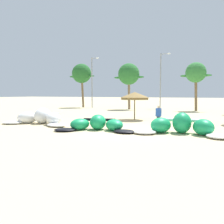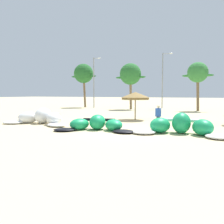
{
  "view_description": "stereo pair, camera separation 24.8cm",
  "coord_description": "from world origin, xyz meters",
  "px_view_note": "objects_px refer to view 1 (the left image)",
  "views": [
    {
      "loc": [
        5.46,
        -14.34,
        2.39
      ],
      "look_at": [
        -1.96,
        2.0,
        1.0
      ],
      "focal_mm": 38.09,
      "sensor_mm": 36.0,
      "label": 1
    },
    {
      "loc": [
        5.69,
        -14.24,
        2.39
      ],
      "look_at": [
        -1.96,
        2.0,
        1.0
      ],
      "focal_mm": 38.09,
      "sensor_mm": 36.0,
      "label": 2
    }
  ],
  "objects_px": {
    "lamppost_west": "(93,80)",
    "lamppost_west_center": "(161,78)",
    "person_near_kites": "(158,117)",
    "palm_leftmost": "(82,74)",
    "kite_center": "(181,126)",
    "beach_umbrella_near_van": "(135,96)",
    "palm_left_of_gap": "(196,73)",
    "palm_left": "(129,74)",
    "kite_left": "(40,118)",
    "kite_left_of_center": "(97,124)"
  },
  "relations": [
    {
      "from": "person_near_kites",
      "to": "lamppost_west_center",
      "type": "relative_size",
      "value": 0.18
    },
    {
      "from": "kite_left",
      "to": "palm_leftmost",
      "type": "distance_m",
      "value": 23.62
    },
    {
      "from": "kite_center",
      "to": "person_near_kites",
      "type": "bearing_deg",
      "value": 140.33
    },
    {
      "from": "kite_left",
      "to": "kite_left_of_center",
      "type": "xyz_separation_m",
      "value": [
        5.56,
        -0.97,
        -0.1
      ]
    },
    {
      "from": "kite_center",
      "to": "lamppost_west",
      "type": "height_order",
      "value": "lamppost_west"
    },
    {
      "from": "kite_center",
      "to": "lamppost_west_center",
      "type": "distance_m",
      "value": 25.95
    },
    {
      "from": "lamppost_west",
      "to": "kite_left_of_center",
      "type": "bearing_deg",
      "value": -60.27
    },
    {
      "from": "person_near_kites",
      "to": "palm_left",
      "type": "height_order",
      "value": "palm_left"
    },
    {
      "from": "lamppost_west",
      "to": "lamppost_west_center",
      "type": "xyz_separation_m",
      "value": [
        10.75,
        3.83,
        0.31
      ]
    },
    {
      "from": "kite_center",
      "to": "person_near_kites",
      "type": "relative_size",
      "value": 3.47
    },
    {
      "from": "kite_center",
      "to": "beach_umbrella_near_van",
      "type": "height_order",
      "value": "beach_umbrella_near_van"
    },
    {
      "from": "lamppost_west",
      "to": "lamppost_west_center",
      "type": "relative_size",
      "value": 0.94
    },
    {
      "from": "person_near_kites",
      "to": "lamppost_west_center",
      "type": "height_order",
      "value": "lamppost_west_center"
    },
    {
      "from": "palm_leftmost",
      "to": "lamppost_west",
      "type": "bearing_deg",
      "value": -11.1
    },
    {
      "from": "kite_left",
      "to": "lamppost_west",
      "type": "height_order",
      "value": "lamppost_west"
    },
    {
      "from": "person_near_kites",
      "to": "palm_left",
      "type": "distance_m",
      "value": 20.8
    },
    {
      "from": "palm_left",
      "to": "lamppost_west_center",
      "type": "relative_size",
      "value": 0.78
    },
    {
      "from": "palm_left",
      "to": "lamppost_west",
      "type": "height_order",
      "value": "lamppost_west"
    },
    {
      "from": "kite_center",
      "to": "palm_leftmost",
      "type": "xyz_separation_m",
      "value": [
        -20.0,
        21.26,
        5.34
      ]
    },
    {
      "from": "person_near_kites",
      "to": "palm_leftmost",
      "type": "relative_size",
      "value": 0.21
    },
    {
      "from": "kite_left_of_center",
      "to": "palm_leftmost",
      "type": "relative_size",
      "value": 0.7
    },
    {
      "from": "beach_umbrella_near_van",
      "to": "palm_left_of_gap",
      "type": "distance_m",
      "value": 15.01
    },
    {
      "from": "lamppost_west_center",
      "to": "palm_left",
      "type": "bearing_deg",
      "value": -127.86
    },
    {
      "from": "kite_left_of_center",
      "to": "kite_center",
      "type": "distance_m",
      "value": 5.31
    },
    {
      "from": "beach_umbrella_near_van",
      "to": "person_near_kites",
      "type": "relative_size",
      "value": 1.62
    },
    {
      "from": "palm_leftmost",
      "to": "kite_center",
      "type": "bearing_deg",
      "value": -46.76
    },
    {
      "from": "palm_leftmost",
      "to": "lamppost_west_center",
      "type": "height_order",
      "value": "lamppost_west_center"
    },
    {
      "from": "palm_leftmost",
      "to": "lamppost_west_center",
      "type": "bearing_deg",
      "value": 14.3
    },
    {
      "from": "kite_left",
      "to": "lamppost_west_center",
      "type": "relative_size",
      "value": 0.67
    },
    {
      "from": "person_near_kites",
      "to": "palm_leftmost",
      "type": "bearing_deg",
      "value": 132.66
    },
    {
      "from": "kite_center",
      "to": "palm_left",
      "type": "height_order",
      "value": "palm_left"
    },
    {
      "from": "kite_left_of_center",
      "to": "lamppost_west_center",
      "type": "bearing_deg",
      "value": 93.55
    },
    {
      "from": "kite_center",
      "to": "palm_left_of_gap",
      "type": "bearing_deg",
      "value": 93.1
    },
    {
      "from": "palm_left_of_gap",
      "to": "lamppost_west_center",
      "type": "bearing_deg",
      "value": 143.64
    },
    {
      "from": "kite_left",
      "to": "palm_left",
      "type": "bearing_deg",
      "value": 89.61
    },
    {
      "from": "kite_left",
      "to": "kite_left_of_center",
      "type": "relative_size",
      "value": 1.13
    },
    {
      "from": "palm_left_of_gap",
      "to": "palm_leftmost",
      "type": "bearing_deg",
      "value": 177.41
    },
    {
      "from": "beach_umbrella_near_van",
      "to": "lamppost_west",
      "type": "xyz_separation_m",
      "value": [
        -12.49,
        14.54,
        2.52
      ]
    },
    {
      "from": "kite_left_of_center",
      "to": "beach_umbrella_near_van",
      "type": "xyz_separation_m",
      "value": [
        0.16,
        7.06,
        1.8
      ]
    },
    {
      "from": "kite_left",
      "to": "beach_umbrella_near_van",
      "type": "height_order",
      "value": "beach_umbrella_near_van"
    },
    {
      "from": "person_near_kites",
      "to": "palm_left_of_gap",
      "type": "relative_size",
      "value": 0.24
    },
    {
      "from": "kite_center",
      "to": "palm_left_of_gap",
      "type": "relative_size",
      "value": 0.84
    },
    {
      "from": "person_near_kites",
      "to": "palm_left",
      "type": "bearing_deg",
      "value": 116.16
    },
    {
      "from": "kite_left",
      "to": "beach_umbrella_near_van",
      "type": "distance_m",
      "value": 8.53
    },
    {
      "from": "kite_center",
      "to": "palm_left_of_gap",
      "type": "height_order",
      "value": "palm_left_of_gap"
    },
    {
      "from": "lamppost_west_center",
      "to": "person_near_kites",
      "type": "bearing_deg",
      "value": -77.58
    },
    {
      "from": "kite_left",
      "to": "person_near_kites",
      "type": "xyz_separation_m",
      "value": [
        9.09,
        1.27,
        0.34
      ]
    },
    {
      "from": "kite_left",
      "to": "person_near_kites",
      "type": "distance_m",
      "value": 9.19
    },
    {
      "from": "kite_left_of_center",
      "to": "kite_center",
      "type": "xyz_separation_m",
      "value": [
        5.25,
        0.81,
        0.1
      ]
    },
    {
      "from": "kite_center",
      "to": "palm_left",
      "type": "relative_size",
      "value": 0.81
    }
  ]
}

